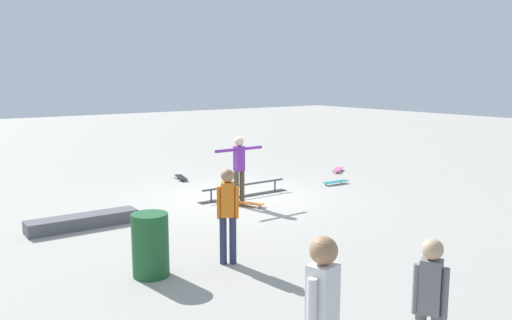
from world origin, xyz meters
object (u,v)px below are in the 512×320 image
loose_skateboard_black (181,177)px  trash_bin (150,245)px  bystander_grey_shirt (430,304)px  skateboard_main (247,203)px  skater_main (239,166)px  loose_skateboard_pink (338,169)px  loose_skateboard_teal (336,182)px  skate_ledge (83,221)px  grind_rail (244,191)px  bystander_orange_shirt (228,211)px

loose_skateboard_black → trash_bin: bearing=162.1°
bystander_grey_shirt → loose_skateboard_black: bearing=-42.8°
skateboard_main → loose_skateboard_black: (-0.27, -3.81, 0.00)m
skateboard_main → skater_main: bearing=-19.8°
loose_skateboard_black → loose_skateboard_pink: bearing=-97.5°
loose_skateboard_teal → skater_main: bearing=-171.0°
skater_main → loose_skateboard_teal: (-3.53, -0.39, -0.87)m
skater_main → loose_skateboard_pink: size_ratio=2.11×
loose_skateboard_teal → trash_bin: bearing=-152.3°
skateboard_main → loose_skateboard_black: size_ratio=0.94×
skate_ledge → loose_skateboard_teal: bearing=-179.0°
grind_rail → trash_bin: bearing=39.9°
grind_rail → loose_skateboard_black: size_ratio=3.18×
skater_main → bystander_grey_shirt: 7.69m
grind_rail → skateboard_main: bearing=58.5°
skate_ledge → skateboard_main: 3.72m
grind_rail → bystander_grey_shirt: size_ratio=1.75×
skater_main → loose_skateboard_teal: size_ratio=2.01×
skater_main → trash_bin: (3.61, 2.95, -0.46)m
skater_main → skateboard_main: (-0.06, 0.24, -0.87)m
skateboard_main → loose_skateboard_teal: size_ratio=0.96×
skater_main → bystander_orange_shirt: skater_main is taller
grind_rail → bystander_grey_shirt: (3.25, 7.87, 0.71)m
loose_skateboard_teal → bystander_orange_shirt: bearing=-146.0°
bystander_grey_shirt → trash_bin: bearing=-14.6°
skate_ledge → trash_bin: trash_bin is taller
skateboard_main → bystander_orange_shirt: (2.44, 2.95, 0.81)m
grind_rail → skater_main: skater_main is taller
skater_main → loose_skateboard_pink: (-5.00, -1.79, -0.87)m
skate_ledge → bystander_orange_shirt: bystander_orange_shirt is taller
bystander_orange_shirt → loose_skateboard_black: size_ratio=1.90×
skate_ledge → loose_skateboard_pink: bearing=-169.9°
loose_skateboard_teal → loose_skateboard_pink: 2.03m
loose_skateboard_black → bystander_orange_shirt: bearing=171.5°
bystander_orange_shirt → skateboard_main: bearing=-95.7°
skater_main → trash_bin: size_ratio=1.66×
skateboard_main → loose_skateboard_pink: same height
trash_bin → bystander_grey_shirt: bearing=102.7°
skate_ledge → skater_main: (-3.62, 0.26, 0.81)m
loose_skateboard_teal → trash_bin: size_ratio=0.83×
grind_rail → loose_skateboard_teal: (-2.93, 0.26, -0.07)m
skate_ledge → skater_main: bearing=175.8°
bystander_orange_shirt → loose_skateboard_pink: size_ratio=2.03×
loose_skateboard_teal → loose_skateboard_black: 4.51m
skater_main → loose_skateboard_teal: bearing=5.0°
skateboard_main → bystander_grey_shirt: bearing=124.4°
bystander_orange_shirt → trash_bin: bystander_orange_shirt is taller
skater_main → skateboard_main: 0.90m
bystander_grey_shirt → bystander_orange_shirt: bystander_orange_shirt is taller
skater_main → loose_skateboard_pink: bearing=18.4°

